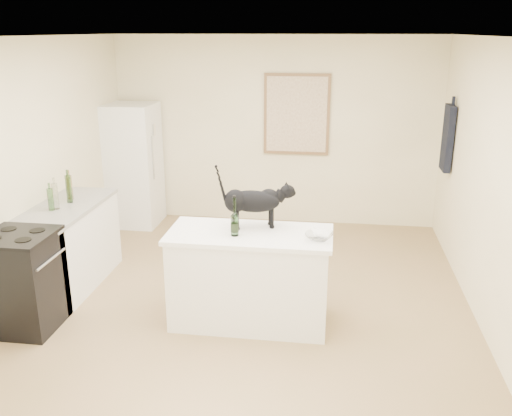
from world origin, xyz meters
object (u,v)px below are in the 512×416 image
object	(u,v)px
wine_bottle	(235,218)
fridge	(133,165)
black_cat	(253,204)
glass_bowl	(319,236)
stove	(23,282)

from	to	relation	value
wine_bottle	fridge	bearing A→B (deg)	126.08
fridge	wine_bottle	distance (m)	3.28
fridge	black_cat	xyz separation A→B (m)	(2.06, -2.41, 0.28)
fridge	glass_bowl	world-z (taller)	fridge
stove	black_cat	distance (m)	2.23
black_cat	wine_bottle	world-z (taller)	black_cat
fridge	wine_bottle	bearing A→B (deg)	-53.92
wine_bottle	glass_bowl	world-z (taller)	wine_bottle
stove	glass_bowl	bearing A→B (deg)	6.61
black_cat	glass_bowl	world-z (taller)	black_cat
wine_bottle	glass_bowl	size ratio (longest dim) A/B	1.36
fridge	stove	bearing A→B (deg)	-90.00
stove	glass_bowl	world-z (taller)	glass_bowl
black_cat	glass_bowl	xyz separation A→B (m)	(0.62, -0.23, -0.20)
stove	black_cat	bearing A→B (deg)	14.79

